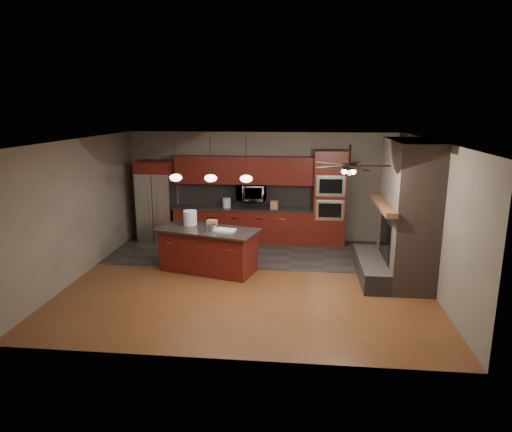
# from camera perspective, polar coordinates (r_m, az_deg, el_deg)

# --- Properties ---
(ground) EXTENTS (7.00, 7.00, 0.00)m
(ground) POSITION_cam_1_polar(r_m,az_deg,el_deg) (9.33, -0.79, -7.99)
(ground) COLOR brown
(ground) RESTS_ON ground
(ceiling) EXTENTS (7.00, 6.00, 0.02)m
(ceiling) POSITION_cam_1_polar(r_m,az_deg,el_deg) (8.70, -0.85, 9.43)
(ceiling) COLOR white
(ceiling) RESTS_ON back_wall
(back_wall) EXTENTS (7.00, 0.02, 2.80)m
(back_wall) POSITION_cam_1_polar(r_m,az_deg,el_deg) (11.84, 0.89, 3.68)
(back_wall) COLOR #71695A
(back_wall) RESTS_ON ground
(right_wall) EXTENTS (0.02, 6.00, 2.80)m
(right_wall) POSITION_cam_1_polar(r_m,az_deg,el_deg) (9.19, 21.40, -0.12)
(right_wall) COLOR #71695A
(right_wall) RESTS_ON ground
(left_wall) EXTENTS (0.02, 6.00, 2.80)m
(left_wall) POSITION_cam_1_polar(r_m,az_deg,el_deg) (9.94, -21.28, 0.86)
(left_wall) COLOR #71695A
(left_wall) RESTS_ON ground
(slate_tile_patch) EXTENTS (7.00, 2.40, 0.01)m
(slate_tile_patch) POSITION_cam_1_polar(r_m,az_deg,el_deg) (11.01, 0.31, -4.56)
(slate_tile_patch) COLOR #2F2C2A
(slate_tile_patch) RESTS_ON ground
(fireplace_column) EXTENTS (1.30, 2.10, 2.80)m
(fireplace_column) POSITION_cam_1_polar(r_m,az_deg,el_deg) (9.48, 18.04, -0.10)
(fireplace_column) COLOR brown
(fireplace_column) RESTS_ON ground
(back_cabinetry) EXTENTS (3.59, 0.64, 2.20)m
(back_cabinetry) POSITION_cam_1_polar(r_m,az_deg,el_deg) (11.74, -1.54, 1.07)
(back_cabinetry) COLOR #531B0F
(back_cabinetry) RESTS_ON ground
(oven_tower) EXTENTS (0.80, 0.63, 2.38)m
(oven_tower) POSITION_cam_1_polar(r_m,az_deg,el_deg) (11.55, 9.18, 2.21)
(oven_tower) COLOR #531B0F
(oven_tower) RESTS_ON ground
(microwave) EXTENTS (0.73, 0.41, 0.50)m
(microwave) POSITION_cam_1_polar(r_m,az_deg,el_deg) (11.64, -0.57, 3.01)
(microwave) COLOR silver
(microwave) RESTS_ON back_cabinetry
(refrigerator) EXTENTS (0.89, 0.75, 2.08)m
(refrigerator) POSITION_cam_1_polar(r_m,az_deg,el_deg) (12.09, -12.31, 1.84)
(refrigerator) COLOR silver
(refrigerator) RESTS_ON ground
(kitchen_island) EXTENTS (2.29, 1.50, 0.92)m
(kitchen_island) POSITION_cam_1_polar(r_m,az_deg,el_deg) (9.75, -5.99, -4.21)
(kitchen_island) COLOR #531B0F
(kitchen_island) RESTS_ON ground
(white_bucket) EXTENTS (0.38, 0.38, 0.31)m
(white_bucket) POSITION_cam_1_polar(r_m,az_deg,el_deg) (9.96, -8.23, -0.23)
(white_bucket) COLOR silver
(white_bucket) RESTS_ON kitchen_island
(paint_can) EXTENTS (0.28, 0.28, 0.13)m
(paint_can) POSITION_cam_1_polar(r_m,az_deg,el_deg) (9.44, -5.54, -1.49)
(paint_can) COLOR #B6B6BB
(paint_can) RESTS_ON kitchen_island
(paint_tray) EXTENTS (0.47, 0.37, 0.04)m
(paint_tray) POSITION_cam_1_polar(r_m,az_deg,el_deg) (9.41, -3.92, -1.80)
(paint_tray) COLOR silver
(paint_tray) RESTS_ON kitchen_island
(cardboard_box) EXTENTS (0.23, 0.18, 0.13)m
(cardboard_box) POSITION_cam_1_polar(r_m,az_deg,el_deg) (9.86, -5.52, -0.86)
(cardboard_box) COLOR #A48054
(cardboard_box) RESTS_ON kitchen_island
(counter_bucket) EXTENTS (0.24, 0.24, 0.24)m
(counter_bucket) POSITION_cam_1_polar(r_m,az_deg,el_deg) (11.73, -3.68, 1.67)
(counter_bucket) COLOR silver
(counter_bucket) RESTS_ON back_cabinetry
(counter_box) EXTENTS (0.21, 0.18, 0.21)m
(counter_box) POSITION_cam_1_polar(r_m,az_deg,el_deg) (11.55, 2.34, 1.41)
(counter_box) COLOR #A57255
(counter_box) RESTS_ON back_cabinetry
(pendant_left) EXTENTS (0.26, 0.26, 0.92)m
(pendant_left) POSITION_cam_1_polar(r_m,az_deg,el_deg) (9.80, -10.00, 4.77)
(pendant_left) COLOR black
(pendant_left) RESTS_ON ceiling
(pendant_center) EXTENTS (0.26, 0.26, 0.92)m
(pendant_center) POSITION_cam_1_polar(r_m,az_deg,el_deg) (9.63, -5.68, 4.75)
(pendant_center) COLOR black
(pendant_center) RESTS_ON ceiling
(pendant_right) EXTENTS (0.26, 0.26, 0.92)m
(pendant_right) POSITION_cam_1_polar(r_m,az_deg,el_deg) (9.51, -1.23, 4.70)
(pendant_right) COLOR black
(pendant_right) RESTS_ON ceiling
(ceiling_fan) EXTENTS (1.27, 1.33, 0.41)m
(ceiling_fan) POSITION_cam_1_polar(r_m,az_deg,el_deg) (7.92, 11.59, 6.27)
(ceiling_fan) COLOR black
(ceiling_fan) RESTS_ON ceiling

